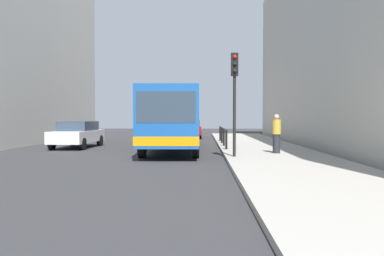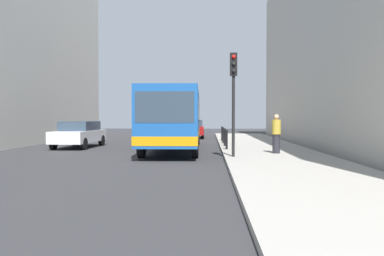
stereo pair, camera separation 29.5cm
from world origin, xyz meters
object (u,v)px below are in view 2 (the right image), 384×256
bollard_farthest (222,134)px  car_behind_bus (193,128)px  bus (175,117)px  car_beside_bus (79,134)px  bollard_near (227,139)px  bollard_mid (225,137)px  bollard_far (223,135)px  traffic_light (233,85)px  pedestrian_near_signal (276,134)px

bollard_farthest → car_behind_bus: bearing=109.4°
bus → car_beside_bus: bearing=-14.7°
bollard_near → bollard_mid: 2.20m
car_behind_bus → bollard_near: (2.19, -12.82, -0.16)m
car_behind_bus → bollard_far: (2.19, -8.42, -0.16)m
car_beside_bus → traffic_light: (8.27, -6.15, 2.22)m
bollard_near → bollard_farthest: 6.60m
pedestrian_near_signal → bollard_farthest: bearing=-77.0°
traffic_light → bollard_mid: traffic_light is taller
bollard_near → bus: bearing=154.3°
bus → traffic_light: traffic_light is taller
bollard_mid → bollard_far: (0.00, 2.20, 0.00)m
traffic_light → pedestrian_near_signal: bearing=37.9°
car_behind_bus → bollard_mid: size_ratio=4.66×
car_beside_bus → traffic_light: traffic_light is taller
car_beside_bus → pedestrian_near_signal: 11.22m
car_beside_bus → bollard_near: 8.58m
car_beside_bus → pedestrian_near_signal: size_ratio=2.64×
bollard_near → pedestrian_near_signal: pedestrian_near_signal is taller
car_behind_bus → bollard_farthest: bearing=108.5°
bus → car_beside_bus: size_ratio=2.48×
bollard_farthest → pedestrian_near_signal: bearing=-76.6°
bollard_mid → pedestrian_near_signal: bearing=-64.0°
car_behind_bus → bollard_far: bearing=103.7°
car_behind_bus → bollard_farthest: 6.60m
bollard_near → car_behind_bus: bearing=99.7°
car_beside_bus → bollard_near: car_beside_bus is taller
bollard_mid → pedestrian_near_signal: (2.05, -4.21, 0.37)m
car_behind_bus → car_beside_bus: bearing=58.7°
bollard_far → bollard_farthest: 2.20m
bollard_farthest → pedestrian_near_signal: size_ratio=0.56×
traffic_light → pedestrian_near_signal: (1.95, 1.52, -2.01)m
car_behind_bus → traffic_light: bearing=97.1°
car_behind_bus → traffic_light: (2.29, -16.36, 2.22)m
bollard_far → car_beside_bus: bearing=-167.7°
pedestrian_near_signal → car_behind_bus: bearing=-74.5°
traffic_light → pedestrian_near_signal: 3.19m
bus → bollard_near: size_ratio=11.64×
car_behind_bus → bollard_far: size_ratio=4.66×
bus → bollard_far: 4.25m
bus → car_behind_bus: 11.60m
bus → bollard_far: (2.65, 3.13, -1.10)m
bus → pedestrian_near_signal: size_ratio=6.55×
bus → car_behind_bus: (0.46, 11.55, -0.94)m
car_behind_bus → bollard_mid: 10.85m
car_behind_bus → bollard_farthest: (2.19, -6.22, -0.16)m
bus → pedestrian_near_signal: 5.78m
bollard_near → pedestrian_near_signal: (2.05, -2.01, 0.37)m
bollard_near → bollard_mid: size_ratio=1.00×
bollard_mid → bollard_farthest: bearing=90.0°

